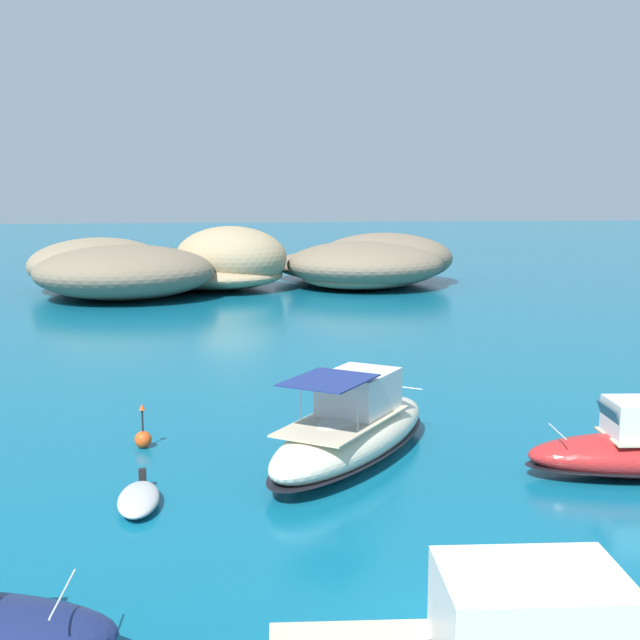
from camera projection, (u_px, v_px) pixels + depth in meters
The scene contains 6 objects.
ground_plane at pixel (479, 638), 15.78m from camera, with size 400.00×400.00×0.00m, color #0C5B7A.
islet_large at pixel (155, 267), 69.08m from camera, with size 25.23×25.77×5.37m.
islet_small at pixel (365, 263), 74.82m from camera, with size 19.23×22.36×4.54m.
motorboat_cream at pixel (353, 430), 26.16m from camera, with size 7.71×9.10×2.90m.
dinghy_tender at pixel (139, 499), 22.27m from camera, with size 1.12×2.80×0.58m.
channel_buoy at pixel (143, 438), 27.37m from camera, with size 0.56×0.56×1.48m.
Camera 1 is at (-5.01, -14.09, 8.42)m, focal length 46.78 mm.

